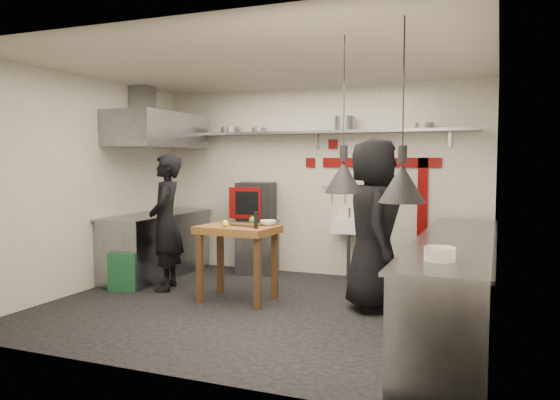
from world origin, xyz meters
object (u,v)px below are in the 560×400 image
at_px(oven_stand, 258,247).
at_px(prep_table, 238,263).
at_px(chef_left, 166,222).
at_px(chef_right, 373,225).
at_px(combi_oven, 256,202).
at_px(green_bin, 127,270).

xyz_separation_m(oven_stand, prep_table, (0.45, -1.60, 0.06)).
bearing_deg(chef_left, chef_right, 68.56).
height_order(prep_table, chef_right, chef_right).
relative_size(chef_left, chef_right, 0.92).
xyz_separation_m(combi_oven, chef_right, (2.07, -1.32, -0.11)).
distance_m(combi_oven, green_bin, 2.13).
relative_size(oven_stand, combi_oven, 1.38).
height_order(combi_oven, green_bin, combi_oven).
height_order(oven_stand, green_bin, oven_stand).
bearing_deg(chef_right, prep_table, 81.01).
height_order(oven_stand, chef_left, chef_left).
bearing_deg(oven_stand, green_bin, -137.71).
height_order(combi_oven, chef_left, chef_left).
bearing_deg(oven_stand, prep_table, -85.20).
bearing_deg(oven_stand, chef_right, -44.53).
height_order(oven_stand, prep_table, prep_table).
relative_size(oven_stand, green_bin, 1.60).
height_order(prep_table, chef_left, chef_left).
relative_size(oven_stand, prep_table, 0.87).
bearing_deg(chef_left, oven_stand, 131.67).
distance_m(oven_stand, green_bin, 2.00).
bearing_deg(chef_right, green_bin, 76.78).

